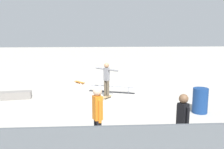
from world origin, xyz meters
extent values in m
plane|color=#ADA89E|center=(0.00, 0.00, 0.00)|extent=(60.00, 60.00, 0.00)
cube|color=black|center=(-0.58, -0.18, 0.01)|extent=(2.33, 0.94, 0.01)
cylinder|color=gray|center=(-1.42, 0.08, 0.15)|extent=(0.04, 0.04, 0.31)
cylinder|color=gray|center=(0.27, -0.45, 0.15)|extent=(0.04, 0.04, 0.31)
cylinder|color=gray|center=(-0.58, -0.18, 0.31)|extent=(2.12, 0.71, 0.05)
cube|color=gray|center=(4.00, 0.81, 0.17)|extent=(1.70, 0.66, 0.34)
cylinder|color=brown|center=(-0.35, 0.93, 0.42)|extent=(0.17, 0.17, 0.83)
cylinder|color=brown|center=(-0.23, 0.81, 0.42)|extent=(0.17, 0.17, 0.83)
cube|color=slate|center=(-0.29, 0.87, 1.12)|extent=(0.29, 0.29, 0.59)
sphere|color=#A87A56|center=(-0.29, 0.87, 1.53)|extent=(0.22, 0.22, 0.22)
cylinder|color=slate|center=(-0.57, 1.14, 1.35)|extent=(0.45, 0.44, 0.08)
cylinder|color=slate|center=(-0.02, 0.60, 1.35)|extent=(0.45, 0.44, 0.08)
cube|color=tan|center=(-0.25, 1.02, 0.08)|extent=(0.67, 0.74, 0.02)
cylinder|color=white|center=(-0.16, 1.30, 0.03)|extent=(0.06, 0.06, 0.05)
cylinder|color=white|center=(0.02, 1.15, 0.03)|extent=(0.06, 0.06, 0.05)
cylinder|color=white|center=(-0.51, 0.88, 0.03)|extent=(0.06, 0.06, 0.05)
cylinder|color=white|center=(-0.34, 0.73, 0.03)|extent=(0.06, 0.06, 0.05)
cylinder|color=black|center=(0.11, 6.12, 0.44)|extent=(0.17, 0.17, 0.89)
cylinder|color=black|center=(0.17, 5.96, 0.44)|extent=(0.17, 0.17, 0.89)
cube|color=orange|center=(0.14, 6.04, 1.20)|extent=(0.28, 0.29, 0.63)
sphere|color=beige|center=(0.14, 6.04, 1.64)|extent=(0.24, 0.24, 0.24)
cylinder|color=orange|center=(0.08, 6.18, 1.14)|extent=(0.11, 0.11, 0.59)
cylinder|color=orange|center=(0.20, 5.89, 1.14)|extent=(0.11, 0.11, 0.59)
cylinder|color=black|center=(-1.97, 6.61, 0.42)|extent=(0.17, 0.17, 0.84)
cylinder|color=black|center=(-1.88, 6.47, 0.42)|extent=(0.17, 0.17, 0.84)
cube|color=black|center=(-1.92, 6.54, 1.14)|extent=(0.28, 0.29, 0.60)
sphere|color=brown|center=(-1.92, 6.54, 1.55)|extent=(0.23, 0.23, 0.23)
cylinder|color=black|center=(-2.00, 6.67, 1.08)|extent=(0.11, 0.11, 0.56)
cylinder|color=black|center=(-1.84, 6.42, 1.08)|extent=(0.11, 0.11, 0.56)
cube|color=orange|center=(1.17, -2.36, 0.08)|extent=(0.68, 0.73, 0.02)
cylinder|color=white|center=(0.90, -2.23, 0.03)|extent=(0.06, 0.06, 0.05)
cylinder|color=white|center=(1.08, -2.08, 0.03)|extent=(0.06, 0.06, 0.05)
cylinder|color=white|center=(1.27, -2.64, 0.03)|extent=(0.06, 0.06, 0.05)
cylinder|color=white|center=(1.44, -2.48, 0.03)|extent=(0.06, 0.06, 0.05)
cylinder|color=navy|center=(-3.78, 3.16, 0.48)|extent=(0.57, 0.57, 0.96)
camera|label=1|loc=(0.15, 12.34, 3.24)|focal=41.06mm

